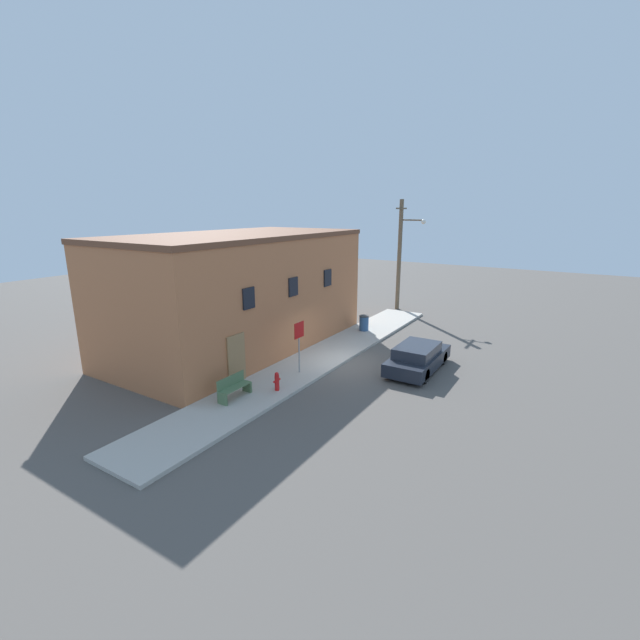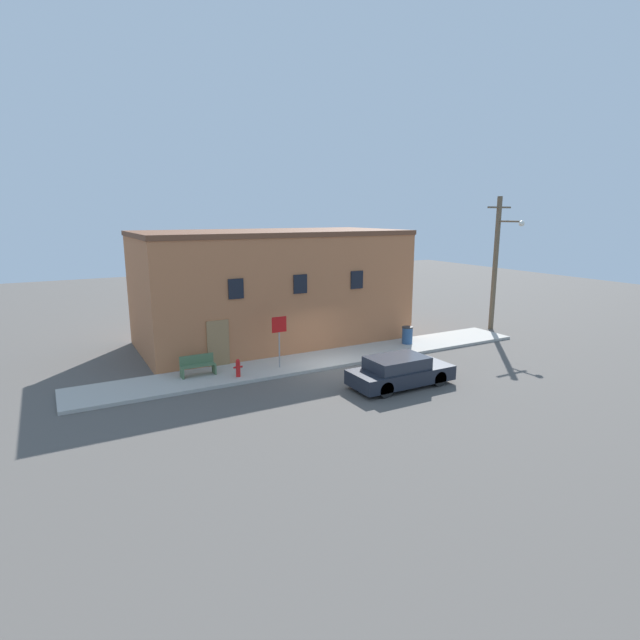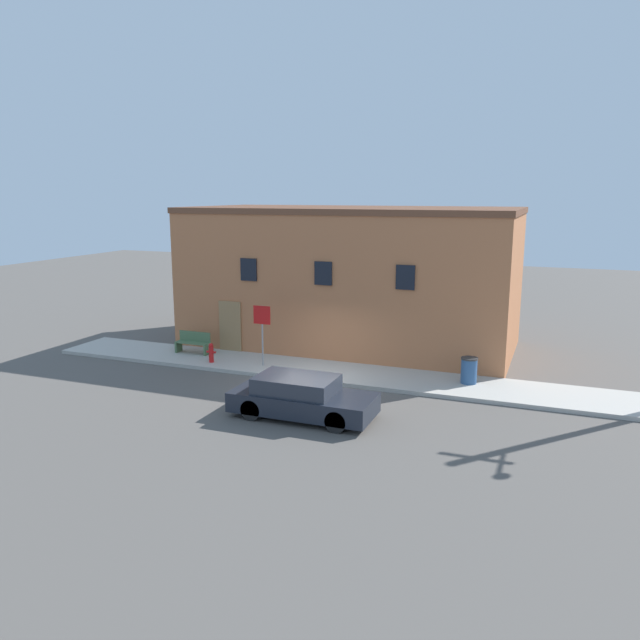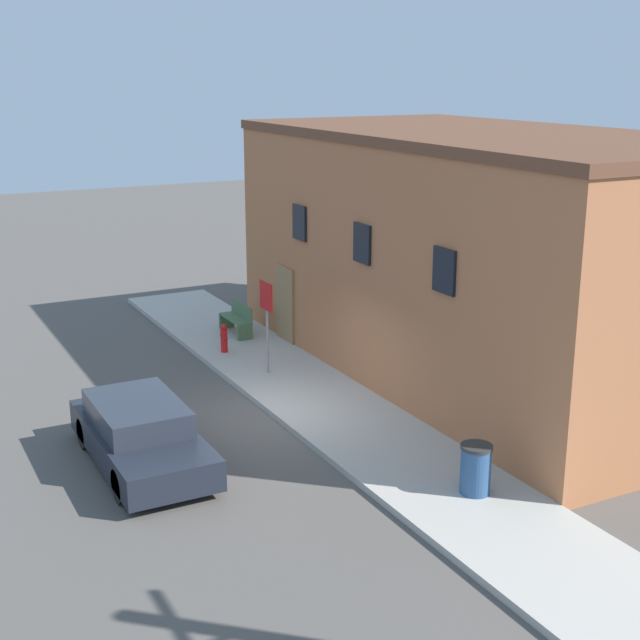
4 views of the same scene
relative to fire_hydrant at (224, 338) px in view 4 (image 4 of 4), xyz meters
name	(u,v)px [view 4 (image 4 of 4)]	position (x,y,z in m)	size (l,w,h in m)	color
ground_plane	(271,417)	(4.41, -0.68, -0.52)	(80.00, 80.00, 0.00)	#56514C
sidewalk	(323,404)	(4.41, 0.63, -0.45)	(22.33, 2.61, 0.14)	#B2ADA3
brick_building	(480,254)	(3.88, 5.27, 2.46)	(13.78, 6.78, 5.96)	#B26B42
fire_hydrant	(224,338)	(0.00, 0.00, 0.00)	(0.39, 0.18, 0.76)	red
stop_sign	(267,310)	(2.05, 0.32, 1.23)	(0.69, 0.06, 2.29)	gray
bench	(237,319)	(-1.42, 0.97, 0.04)	(1.44, 0.44, 0.87)	#4C6B47
trash_bin	(476,469)	(9.62, 0.90, 0.07)	(0.57, 0.57, 0.90)	#2D517F
parked_car	(141,435)	(5.43, -3.87, 0.08)	(4.26, 1.78, 1.23)	black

